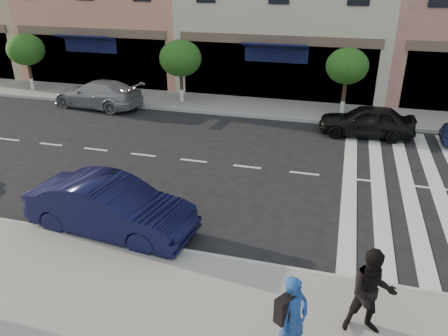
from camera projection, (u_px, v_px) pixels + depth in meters
The scene contains 11 objects.
ground at pixel (214, 225), 11.88m from camera, with size 120.00×120.00×0.00m, color black.
sidewalk_near at pixel (159, 321), 8.57m from camera, with size 60.00×4.50×0.15m, color gray.
sidewalk_far at pixel (279, 109), 21.47m from camera, with size 60.00×3.00×0.15m, color gray.
street_tree_wa at pixel (26, 50), 23.79m from camera, with size 2.00×2.00×3.05m.
street_tree_wb at pixel (180, 58), 21.59m from camera, with size 2.10×2.10×3.06m.
street_tree_c at pixel (347, 66), 19.61m from camera, with size 1.90×1.90×3.04m.
photographer at pixel (293, 320), 7.33m from camera, with size 0.62×0.40×1.69m, color navy.
walker at pixel (371, 293), 7.87m from camera, with size 0.87×0.68×1.78m, color black.
car_near_mid at pixel (111, 207), 11.31m from camera, with size 1.56×4.47×1.47m, color black.
car_far_left at pixel (97, 94), 21.73m from camera, with size 1.89×4.64×1.35m, color gray.
car_far_mid at pixel (367, 121), 17.99m from camera, with size 1.53×3.81×1.30m, color black.
Camera 1 is at (2.99, -9.70, 6.38)m, focal length 35.00 mm.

